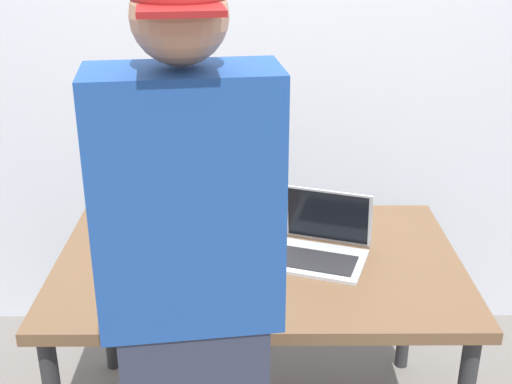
# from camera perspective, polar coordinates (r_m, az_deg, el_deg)

# --- Properties ---
(desk) EXTENTS (1.39, 0.89, 0.75)m
(desk) POSITION_cam_1_polar(r_m,az_deg,el_deg) (2.36, 0.21, -7.23)
(desk) COLOR brown
(desk) RESTS_ON ground
(laptop) EXTENTS (0.38, 0.36, 0.22)m
(laptop) POSITION_cam_1_polar(r_m,az_deg,el_deg) (2.34, 5.58, -4.37)
(laptop) COLOR #B7BABC
(laptop) RESTS_ON desk
(beer_bottle_amber) EXTENTS (0.07, 0.07, 0.28)m
(beer_bottle_amber) POSITION_cam_1_polar(r_m,az_deg,el_deg) (2.52, -2.99, -0.72)
(beer_bottle_amber) COLOR #333333
(beer_bottle_amber) RESTS_ON desk
(beer_bottle_green) EXTENTS (0.07, 0.07, 0.28)m
(beer_bottle_green) POSITION_cam_1_polar(r_m,az_deg,el_deg) (2.58, -5.01, -0.11)
(beer_bottle_green) COLOR #472B14
(beer_bottle_green) RESTS_ON desk
(beer_bottle_dark) EXTENTS (0.07, 0.07, 0.30)m
(beer_bottle_dark) POSITION_cam_1_polar(r_m,az_deg,el_deg) (2.48, -5.58, -0.90)
(beer_bottle_dark) COLOR brown
(beer_bottle_dark) RESTS_ON desk
(person_figure) EXTENTS (0.43, 0.30, 1.80)m
(person_figure) POSITION_cam_1_polar(r_m,az_deg,el_deg) (1.65, -5.37, -11.87)
(person_figure) COLOR #2D3347
(person_figure) RESTS_ON ground
(back_wall) EXTENTS (6.00, 0.10, 2.60)m
(back_wall) POSITION_cam_1_polar(r_m,az_deg,el_deg) (2.92, 0.08, 11.87)
(back_wall) COLOR silver
(back_wall) RESTS_ON ground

